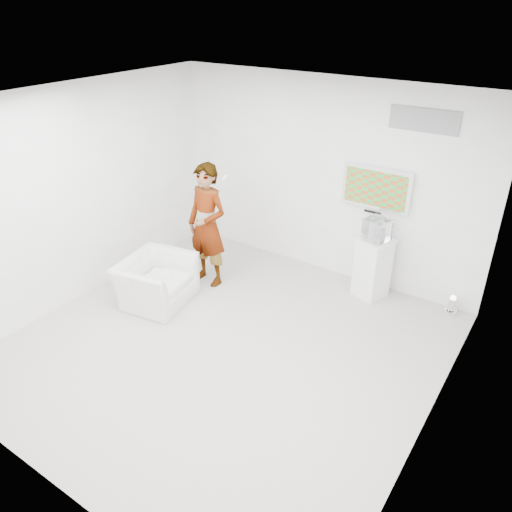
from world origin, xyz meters
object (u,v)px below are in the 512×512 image
floor_uplight (452,305)px  tv (376,188)px  pedestal (372,268)px  armchair (156,281)px  person (207,226)px

floor_uplight → tv: bearing=175.0°
tv → pedestal: bearing=-56.8°
armchair → floor_uplight: armchair is taller
tv → armchair: 3.39m
person → floor_uplight: person is taller
pedestal → floor_uplight: size_ratio=3.27×
armchair → floor_uplight: size_ratio=3.65×
tv → armchair: size_ratio=0.99×
tv → pedestal: tv is taller
person → armchair: size_ratio=1.85×
armchair → pedestal: pedestal is taller
person → tv: bearing=36.6°
person → armchair: 1.10m
floor_uplight → armchair: bearing=-150.6°
pedestal → floor_uplight: 1.19m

